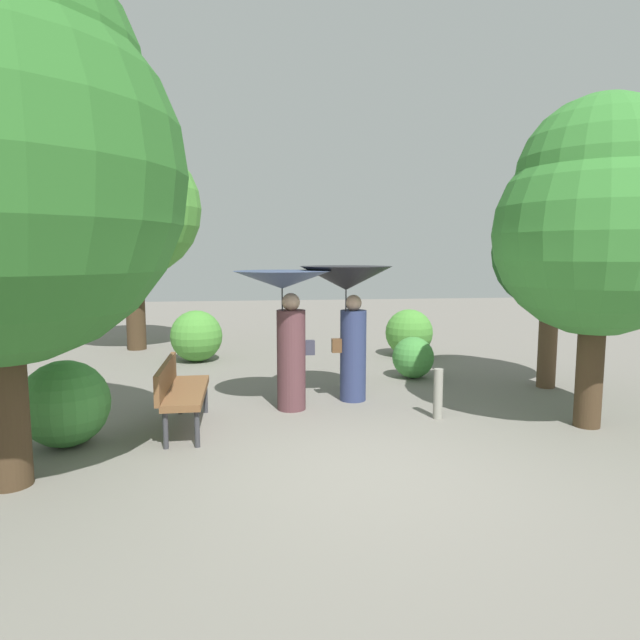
{
  "coord_description": "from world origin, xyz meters",
  "views": [
    {
      "loc": [
        -1.06,
        -5.19,
        2.13
      ],
      "look_at": [
        0.0,
        2.6,
        1.17
      ],
      "focal_mm": 30.44,
      "sensor_mm": 36.0,
      "label": 1
    }
  ],
  "objects": [
    {
      "name": "ground_plane",
      "position": [
        0.0,
        0.0,
        0.0
      ],
      "size": [
        40.0,
        40.0,
        0.0
      ],
      "primitive_type": "plane",
      "color": "slate"
    },
    {
      "name": "person_left",
      "position": [
        -0.54,
        2.09,
        1.41
      ],
      "size": [
        1.31,
        1.31,
        1.91
      ],
      "rotation": [
        0.0,
        0.0,
        1.67
      ],
      "color": "#563338",
      "rests_on": "ground"
    },
    {
      "name": "person_right",
      "position": [
        0.38,
        2.44,
        1.51
      ],
      "size": [
        1.32,
        1.32,
        1.96
      ],
      "rotation": [
        0.0,
        0.0,
        1.67
      ],
      "color": "navy",
      "rests_on": "ground"
    },
    {
      "name": "park_bench",
      "position": [
        -1.88,
        1.42,
        0.51
      ],
      "size": [
        0.5,
        1.5,
        0.83
      ],
      "rotation": [
        0.0,
        0.0,
        1.57
      ],
      "color": "#38383D",
      "rests_on": "ground"
    },
    {
      "name": "tree_near_left",
      "position": [
        -3.53,
        7.32,
        3.39
      ],
      "size": [
        3.01,
        3.01,
        5.17
      ],
      "color": "#42301E",
      "rests_on": "ground"
    },
    {
      "name": "tree_near_right",
      "position": [
        3.7,
        2.8,
        2.33
      ],
      "size": [
        1.84,
        1.84,
        3.47
      ],
      "color": "brown",
      "rests_on": "ground"
    },
    {
      "name": "tree_mid_right",
      "position": [
        3.12,
        0.85,
        2.57
      ],
      "size": [
        2.45,
        2.45,
        3.99
      ],
      "color": "#42301E",
      "rests_on": "ground"
    },
    {
      "name": "bush_path_left",
      "position": [
        2.31,
        5.7,
        0.49
      ],
      "size": [
        0.99,
        0.99,
        0.99
      ],
      "primitive_type": "sphere",
      "color": "#4C9338",
      "rests_on": "ground"
    },
    {
      "name": "bush_path_right",
      "position": [
        -2.06,
        5.71,
        0.51
      ],
      "size": [
        1.02,
        1.02,
        1.02
      ],
      "primitive_type": "sphere",
      "color": "#4C9338",
      "rests_on": "ground"
    },
    {
      "name": "bush_behind_bench",
      "position": [
        -3.08,
        0.99,
        0.48
      ],
      "size": [
        0.96,
        0.96,
        0.96
      ],
      "primitive_type": "sphere",
      "color": "#428C3D",
      "rests_on": "ground"
    },
    {
      "name": "bush_far_side",
      "position": [
        1.78,
        3.72,
        0.36
      ],
      "size": [
        0.72,
        0.72,
        0.72
      ],
      "primitive_type": "sphere",
      "color": "#428C3D",
      "rests_on": "ground"
    },
    {
      "name": "path_marker_post",
      "position": [
        1.39,
        1.4,
        0.33
      ],
      "size": [
        0.12,
        0.12,
        0.66
      ],
      "primitive_type": "cylinder",
      "color": "gray",
      "rests_on": "ground"
    }
  ]
}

